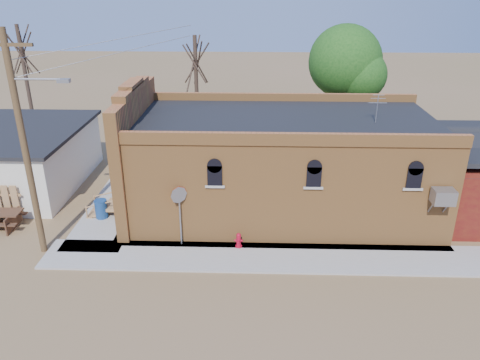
{
  "coord_description": "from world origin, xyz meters",
  "views": [
    {
      "loc": [
        0.58,
        -15.43,
        10.51
      ],
      "look_at": [
        -0.02,
        3.4,
        2.4
      ],
      "focal_mm": 35.0,
      "sensor_mm": 36.0,
      "label": 1
    }
  ],
  "objects_px": {
    "stop_sign": "(179,200)",
    "picnic_table": "(0,217)",
    "trash_barrel": "(101,209)",
    "brick_bar": "(276,164)",
    "utility_pole": "(25,143)",
    "fire_hydrant": "(239,240)"
  },
  "relations": [
    {
      "from": "stop_sign",
      "to": "picnic_table",
      "type": "relative_size",
      "value": 1.32
    },
    {
      "from": "stop_sign",
      "to": "trash_barrel",
      "type": "xyz_separation_m",
      "value": [
        -4.14,
        2.29,
        -1.61
      ]
    },
    {
      "from": "brick_bar",
      "to": "utility_pole",
      "type": "height_order",
      "value": "utility_pole"
    },
    {
      "from": "stop_sign",
      "to": "picnic_table",
      "type": "xyz_separation_m",
      "value": [
        -8.49,
        1.26,
        -1.6
      ]
    },
    {
      "from": "brick_bar",
      "to": "fire_hydrant",
      "type": "bearing_deg",
      "value": -113.31
    },
    {
      "from": "utility_pole",
      "to": "picnic_table",
      "type": "xyz_separation_m",
      "value": [
        -2.82,
        1.86,
        -4.23
      ]
    },
    {
      "from": "trash_barrel",
      "to": "fire_hydrant",
      "type": "bearing_deg",
      "value": -20.48
    },
    {
      "from": "fire_hydrant",
      "to": "stop_sign",
      "type": "relative_size",
      "value": 0.24
    },
    {
      "from": "fire_hydrant",
      "to": "stop_sign",
      "type": "distance_m",
      "value": 3.01
    },
    {
      "from": "fire_hydrant",
      "to": "stop_sign",
      "type": "xyz_separation_m",
      "value": [
        -2.45,
        0.17,
        1.74
      ]
    },
    {
      "from": "brick_bar",
      "to": "picnic_table",
      "type": "height_order",
      "value": "brick_bar"
    },
    {
      "from": "brick_bar",
      "to": "utility_pole",
      "type": "relative_size",
      "value": 1.82
    },
    {
      "from": "fire_hydrant",
      "to": "utility_pole",
      "type": "bearing_deg",
      "value": -161.35
    },
    {
      "from": "stop_sign",
      "to": "picnic_table",
      "type": "bearing_deg",
      "value": 158.89
    },
    {
      "from": "picnic_table",
      "to": "fire_hydrant",
      "type": "bearing_deg",
      "value": -9.1
    },
    {
      "from": "brick_bar",
      "to": "stop_sign",
      "type": "height_order",
      "value": "brick_bar"
    },
    {
      "from": "brick_bar",
      "to": "trash_barrel",
      "type": "distance_m",
      "value": 8.57
    },
    {
      "from": "picnic_table",
      "to": "trash_barrel",
      "type": "bearing_deg",
      "value": 11.65
    },
    {
      "from": "fire_hydrant",
      "to": "trash_barrel",
      "type": "height_order",
      "value": "trash_barrel"
    },
    {
      "from": "fire_hydrant",
      "to": "trash_barrel",
      "type": "distance_m",
      "value": 7.03
    },
    {
      "from": "stop_sign",
      "to": "picnic_table",
      "type": "height_order",
      "value": "stop_sign"
    },
    {
      "from": "utility_pole",
      "to": "fire_hydrant",
      "type": "relative_size",
      "value": 13.84
    }
  ]
}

